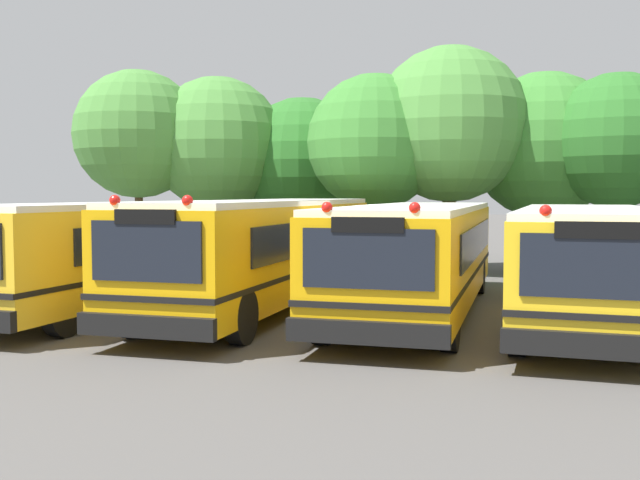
# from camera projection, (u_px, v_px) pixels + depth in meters

# --- Properties ---
(ground_plane) EXTENTS (160.00, 160.00, 0.00)m
(ground_plane) POSITION_uv_depth(u_px,v_px,m) (343.00, 310.00, 16.80)
(ground_plane) COLOR #514F4C
(school_bus_0) EXTENTS (2.85, 11.70, 2.58)m
(school_bus_0) POSITION_uv_depth(u_px,v_px,m) (138.00, 247.00, 17.98)
(school_bus_0) COLOR yellow
(school_bus_0) RESTS_ON ground_plane
(school_bus_1) EXTENTS (2.62, 11.24, 2.64)m
(school_bus_1) POSITION_uv_depth(u_px,v_px,m) (265.00, 248.00, 17.06)
(school_bus_1) COLOR #EAA80C
(school_bus_1) RESTS_ON ground_plane
(school_bus_2) EXTENTS (2.79, 10.96, 2.54)m
(school_bus_2) POSITION_uv_depth(u_px,v_px,m) (418.00, 253.00, 16.39)
(school_bus_2) COLOR #EAA80C
(school_bus_2) RESTS_ON ground_plane
(school_bus_3) EXTENTS (2.77, 10.09, 2.50)m
(school_bus_3) POSITION_uv_depth(u_px,v_px,m) (585.00, 260.00, 14.97)
(school_bus_3) COLOR yellow
(school_bus_3) RESTS_ON ground_plane
(tree_0) EXTENTS (4.60, 4.60, 7.10)m
(tree_0) POSITION_uv_depth(u_px,v_px,m) (137.00, 132.00, 26.47)
(tree_0) COLOR #4C3823
(tree_0) RESTS_ON ground_plane
(tree_1) EXTENTS (4.88, 4.88, 6.94)m
(tree_1) POSITION_uv_depth(u_px,v_px,m) (215.00, 143.00, 27.11)
(tree_1) COLOR #4C3823
(tree_1) RESTS_ON ground_plane
(tree_2) EXTENTS (4.81, 4.81, 6.27)m
(tree_2) POSITION_uv_depth(u_px,v_px,m) (304.00, 159.00, 27.59)
(tree_2) COLOR #4C3823
(tree_2) RESTS_ON ground_plane
(tree_3) EXTENTS (4.51, 4.51, 6.63)m
(tree_3) POSITION_uv_depth(u_px,v_px,m) (374.00, 141.00, 24.37)
(tree_3) COLOR #4C3823
(tree_3) RESTS_ON ground_plane
(tree_4) EXTENTS (5.13, 5.13, 7.51)m
(tree_4) POSITION_uv_depth(u_px,v_px,m) (450.00, 122.00, 24.16)
(tree_4) COLOR #4C3823
(tree_4) RESTS_ON ground_plane
(tree_5) EXTENTS (4.94, 4.94, 6.76)m
(tree_5) POSITION_uv_depth(u_px,v_px,m) (546.00, 146.00, 24.76)
(tree_5) COLOR #4C3823
(tree_5) RESTS_ON ground_plane
(tree_6) EXTENTS (4.25, 4.25, 6.46)m
(tree_6) POSITION_uv_depth(u_px,v_px,m) (619.00, 142.00, 23.04)
(tree_6) COLOR #4C3823
(tree_6) RESTS_ON ground_plane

